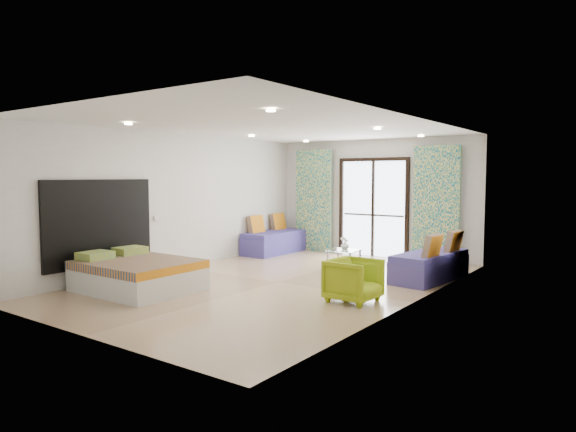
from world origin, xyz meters
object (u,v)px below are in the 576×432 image
Objects in this scene: daybed_right at (431,265)px; coffee_table at (344,252)px; bed at (137,274)px; armchair at (354,278)px; daybed_left at (275,241)px.

coffee_table is at bearing -177.89° from daybed_right.
bed is 4.11m from coffee_table.
daybed_right reaches higher than coffee_table.
bed is at bearing -115.11° from coffee_table.
daybed_right is 2.23m from armchair.
armchair is (3.23, 1.38, 0.09)m from bed.
coffee_table reaches higher than bed.
daybed_left is at bearing 173.08° from daybed_right.
coffee_table is 0.92× the size of armchair.
daybed_left is (-0.64, 4.58, 0.03)m from bed.
daybed_left reaches higher than coffee_table.
coffee_table is at bearing 34.00° from armchair.
daybed_left is at bearing 160.21° from coffee_table.
coffee_table is at bearing -20.28° from daybed_left.
daybed_left reaches higher than daybed_right.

